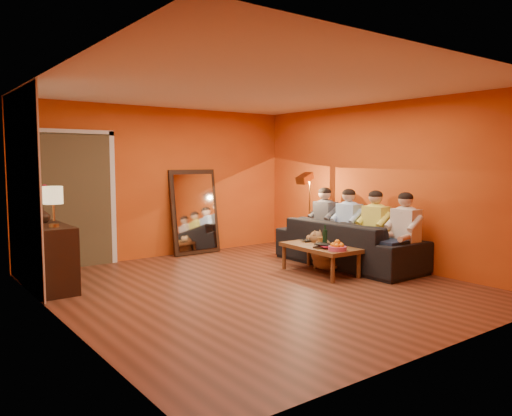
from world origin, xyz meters
TOP-DOWN VIEW (x-y plane):
  - room_shell at (0.00, 0.37)m, footprint 5.00×5.50m
  - white_accent at (-2.48, 1.75)m, footprint 0.02×1.90m
  - doorway_recess at (-1.50, 2.83)m, footprint 1.06×0.30m
  - door_jamb_left at (-2.07, 2.71)m, footprint 0.08×0.06m
  - door_jamb_right at (-0.93, 2.71)m, footprint 0.08×0.06m
  - door_header at (-1.50, 2.71)m, footprint 1.22×0.06m
  - mirror_frame at (0.55, 2.63)m, footprint 0.92×0.27m
  - mirror_glass at (0.55, 2.59)m, footprint 0.78×0.21m
  - sideboard at (-2.24, 1.55)m, footprint 0.44×1.18m
  - table_lamp at (-2.24, 1.25)m, footprint 0.24×0.24m
  - sofa at (2.00, 0.25)m, footprint 2.49×0.97m
  - coffee_table at (1.23, 0.09)m, footprint 0.67×1.25m
  - floor_lamp at (1.96, 1.10)m, footprint 0.34×0.29m
  - dog at (1.47, 0.28)m, footprint 0.46×0.59m
  - person_far_left at (2.13, -0.75)m, footprint 0.70×0.44m
  - person_mid_left at (2.13, -0.20)m, footprint 0.70×0.44m
  - person_mid_right at (2.13, 0.35)m, footprint 0.70×0.44m
  - person_far_right at (2.13, 0.90)m, footprint 0.70×0.44m
  - fruit_bowl at (1.13, -0.36)m, footprint 0.26×0.26m
  - wine_bottle at (1.28, 0.04)m, footprint 0.07×0.07m
  - tumbler at (1.35, 0.21)m, footprint 0.12×0.12m
  - laptop at (1.41, 0.44)m, footprint 0.38×0.27m
  - book_lower at (1.05, -0.11)m, footprint 0.27×0.30m
  - book_mid at (1.06, -0.10)m, footprint 0.24×0.28m
  - book_upper at (1.05, -0.12)m, footprint 0.25×0.29m
  - vase at (-2.24, 1.80)m, footprint 0.20×0.20m
  - flowers at (-2.24, 1.80)m, footprint 0.17×0.17m

SIDE VIEW (x-z plane):
  - coffee_table at x=1.23m, z-range 0.00..0.42m
  - dog at x=1.47m, z-range 0.00..0.61m
  - sofa at x=2.00m, z-range 0.00..0.73m
  - sideboard at x=-2.24m, z-range 0.00..0.85m
  - book_lower at x=1.05m, z-range 0.42..0.44m
  - laptop at x=1.41m, z-range 0.42..0.45m
  - book_mid at x=1.06m, z-range 0.44..0.46m
  - tumbler at x=1.35m, z-range 0.42..0.52m
  - book_upper at x=1.05m, z-range 0.46..0.48m
  - fruit_bowl at x=1.13m, z-range 0.42..0.58m
  - wine_bottle at x=1.28m, z-range 0.42..0.73m
  - person_far_left at x=2.13m, z-range 0.00..1.22m
  - person_mid_left at x=2.13m, z-range 0.00..1.22m
  - person_mid_right at x=2.13m, z-range 0.00..1.22m
  - person_far_right at x=2.13m, z-range 0.00..1.22m
  - floor_lamp at x=1.96m, z-range 0.00..1.44m
  - mirror_frame at x=0.55m, z-range 0.00..1.52m
  - mirror_glass at x=0.55m, z-range 0.09..1.43m
  - vase at x=-2.24m, z-range 0.85..1.06m
  - doorway_recess at x=-1.50m, z-range 0.00..2.10m
  - door_jamb_left at x=-2.07m, z-range -0.05..2.15m
  - door_jamb_right at x=-0.93m, z-range -0.05..2.15m
  - table_lamp at x=-2.24m, z-range 0.85..1.36m
  - flowers at x=-2.24m, z-range 0.97..1.48m
  - room_shell at x=0.00m, z-range 0.00..2.60m
  - white_accent at x=-2.48m, z-range 0.01..2.59m
  - door_header at x=-1.50m, z-range 2.08..2.16m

